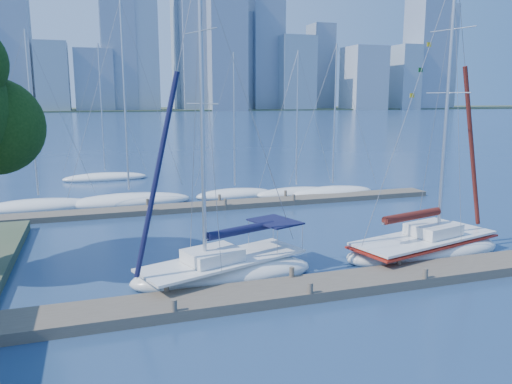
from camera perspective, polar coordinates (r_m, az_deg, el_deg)
name	(u,v)px	position (r m, az deg, el deg)	size (l,w,h in m)	color
ground	(300,294)	(19.72, 5.09, -11.58)	(700.00, 700.00, 0.00)	navy
near_dock	(300,289)	(19.65, 5.10, -11.04)	(26.00, 2.00, 0.40)	brown
far_dock	(236,204)	(34.80, -2.27, -1.40)	(30.00, 1.80, 0.36)	brown
far_shore	(102,110)	(336.90, -17.15, 8.94)	(800.00, 100.00, 1.50)	#38472D
sailboat_navy	(224,255)	(20.82, -3.73, -7.18)	(8.10, 4.94, 12.98)	white
sailboat_maroon	(425,234)	(25.12, 18.79, -4.57)	(8.65, 4.63, 13.78)	white
bg_boat_0	(39,206)	(36.81, -23.52, -1.50)	(7.42, 2.64, 12.14)	white
bg_boat_1	(130,201)	(36.52, -14.25, -0.98)	(8.96, 5.42, 14.23)	white
bg_boat_2	(235,194)	(38.15, -2.44, -0.24)	(6.41, 4.08, 11.07)	white
bg_boat_3	(296,193)	(38.92, 4.61, -0.06)	(6.67, 2.81, 11.24)	white
bg_boat_4	(333,192)	(39.30, 8.74, -0.02)	(7.16, 3.79, 11.76)	white
bg_boat_6	(105,177)	(48.27, -16.83, 1.62)	(7.81, 4.03, 12.55)	white
skyline	(138,49)	(309.79, -13.37, 15.61)	(503.19, 51.31, 117.30)	#8096A5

